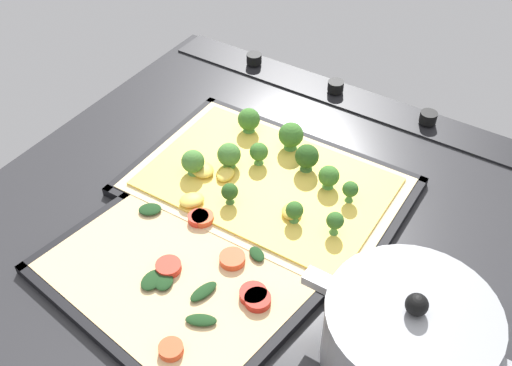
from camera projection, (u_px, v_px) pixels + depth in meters
ground_plane at (283, 233)px, 85.10cm from camera, size 84.81×71.60×3.00cm
stove_control_panel at (380, 107)px, 103.72cm from camera, size 81.42×7.00×2.60cm
baking_tray_front at (267, 188)px, 89.07cm from camera, size 39.53×27.50×1.30cm
broccoli_pizza at (266, 178)px, 88.48cm from camera, size 37.11×25.08×5.81cm
baking_tray_back at (180, 275)px, 77.26cm from camera, size 35.90×30.74×1.30cm
veggie_pizza_back at (183, 271)px, 76.75cm from camera, size 33.19×28.02×1.90cm
cooking_pot at (407, 338)px, 65.18cm from camera, size 25.18×18.34×12.10cm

